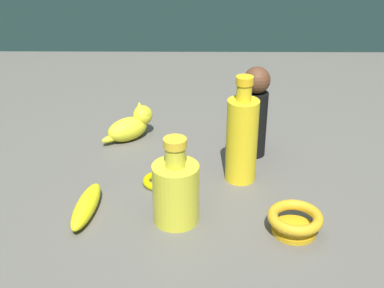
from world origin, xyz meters
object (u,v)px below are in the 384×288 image
nail_polish_jar (177,148)px  bottle_tall (242,138)px  bottle_short (176,190)px  cat_figurine (131,125)px  person_figure_adult (255,111)px  bowl (295,220)px  banana (86,206)px  bangle (159,181)px

nail_polish_jar → bottle_tall: bottle_tall is taller
bottle_short → cat_figurine: bottle_short is taller
person_figure_adult → cat_figurine: (-0.09, -0.32, -0.08)m
bowl → person_figure_adult: person_figure_adult is taller
nail_polish_jar → cat_figurine: size_ratio=0.29×
bottle_short → banana: (-0.02, -0.19, -0.05)m
bangle → banana: 0.19m
banana → bottle_tall: bottle_tall is taller
nail_polish_jar → banana: banana is taller
nail_polish_jar → banana: bearing=-34.8°
bottle_short → person_figure_adult: 0.35m
bottle_short → nail_polish_jar: bearing=-178.5°
bottle_short → bottle_tall: size_ratio=0.74×
person_figure_adult → banana: (0.27, -0.38, -0.10)m
bangle → bottle_tall: bottle_tall is taller
cat_figurine → bottle_tall: bearing=53.3°
banana → bangle: bearing=136.0°
bangle → banana: (0.12, -0.15, 0.01)m
bowl → nail_polish_jar: 0.41m
bowl → cat_figurine: bearing=-138.1°
nail_polish_jar → person_figure_adult: (-0.01, 0.20, 0.10)m
cat_figurine → bottle_tall: (0.21, 0.28, 0.07)m
bangle → bottle_short: 0.16m
bottle_short → cat_figurine: (-0.38, -0.14, -0.03)m
person_figure_adult → bangle: bearing=-57.1°
person_figure_adult → cat_figurine: bearing=-104.8°
cat_figurine → person_figure_adult: bearing=75.2°
banana → nail_polish_jar: bearing=151.0°
cat_figurine → nail_polish_jar: bearing=53.4°
bowl → cat_figurine: cat_figurine is taller
cat_figurine → bangle: bearing=21.0°
bottle_tall → banana: bearing=-66.0°
banana → bottle_tall: 0.38m
person_figure_adult → bottle_tall: size_ratio=0.92×
bangle → bottle_tall: bearing=98.0°
bottle_short → person_figure_adult: (-0.29, 0.19, 0.05)m
bowl → nail_polish_jar: bowl is taller
cat_figurine → bowl: bearing=41.9°
bangle → bottle_tall: 0.22m
nail_polish_jar → person_figure_adult: bearing=92.9°
bottle_short → cat_figurine: size_ratio=1.40×
bowl → person_figure_adult: 0.35m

